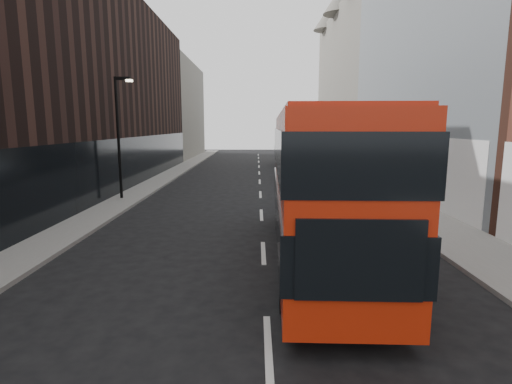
{
  "coord_description": "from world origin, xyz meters",
  "views": [
    {
      "loc": [
        -0.23,
        -5.4,
        4.38
      ],
      "look_at": [
        -0.25,
        5.94,
        2.5
      ],
      "focal_mm": 28.0,
      "sensor_mm": 36.0,
      "label": 1
    }
  ],
  "objects_px": {
    "street_lamp": "(119,129)",
    "car_a": "(304,208)",
    "car_c": "(297,165)",
    "grey_bus": "(293,150)",
    "red_bus": "(320,180)",
    "car_b": "(292,172)"
  },
  "relations": [
    {
      "from": "street_lamp",
      "to": "car_a",
      "type": "height_order",
      "value": "street_lamp"
    },
    {
      "from": "car_c",
      "to": "grey_bus",
      "type": "bearing_deg",
      "value": 93.66
    },
    {
      "from": "street_lamp",
      "to": "car_c",
      "type": "bearing_deg",
      "value": 50.38
    },
    {
      "from": "grey_bus",
      "to": "red_bus",
      "type": "bearing_deg",
      "value": -100.21
    },
    {
      "from": "car_c",
      "to": "car_a",
      "type": "bearing_deg",
      "value": -89.55
    },
    {
      "from": "street_lamp",
      "to": "car_b",
      "type": "height_order",
      "value": "street_lamp"
    },
    {
      "from": "red_bus",
      "to": "car_b",
      "type": "bearing_deg",
      "value": 89.72
    },
    {
      "from": "street_lamp",
      "to": "car_b",
      "type": "bearing_deg",
      "value": 36.62
    },
    {
      "from": "street_lamp",
      "to": "car_a",
      "type": "bearing_deg",
      "value": -30.7
    },
    {
      "from": "red_bus",
      "to": "car_c",
      "type": "height_order",
      "value": "red_bus"
    },
    {
      "from": "red_bus",
      "to": "car_b",
      "type": "relative_size",
      "value": 2.5
    },
    {
      "from": "grey_bus",
      "to": "car_c",
      "type": "distance_m",
      "value": 5.99
    },
    {
      "from": "car_b",
      "to": "grey_bus",
      "type": "bearing_deg",
      "value": 89.57
    },
    {
      "from": "car_a",
      "to": "car_b",
      "type": "relative_size",
      "value": 0.93
    },
    {
      "from": "street_lamp",
      "to": "car_c",
      "type": "xyz_separation_m",
      "value": [
        11.75,
        14.2,
        -3.46
      ]
    },
    {
      "from": "street_lamp",
      "to": "car_b",
      "type": "relative_size",
      "value": 1.46
    },
    {
      "from": "grey_bus",
      "to": "car_b",
      "type": "height_order",
      "value": "grey_bus"
    },
    {
      "from": "street_lamp",
      "to": "red_bus",
      "type": "relative_size",
      "value": 0.58
    },
    {
      "from": "car_a",
      "to": "red_bus",
      "type": "bearing_deg",
      "value": -86.01
    },
    {
      "from": "car_c",
      "to": "car_b",
      "type": "bearing_deg",
      "value": -93.92
    },
    {
      "from": "red_bus",
      "to": "car_a",
      "type": "distance_m",
      "value": 5.11
    },
    {
      "from": "red_bus",
      "to": "car_b",
      "type": "height_order",
      "value": "red_bus"
    }
  ]
}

